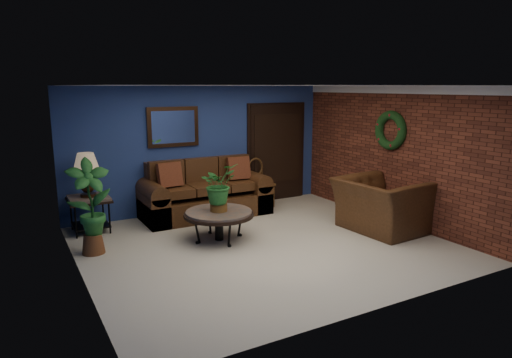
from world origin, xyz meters
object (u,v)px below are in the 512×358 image
end_table (89,205)px  armchair (381,205)px  sofa (204,197)px  table_lamp (87,170)px  coffee_table (219,214)px  side_chair (259,179)px

end_table → armchair: (4.45, -2.41, -0.02)m
sofa → armchair: bearing=-46.8°
sofa → table_lamp: (-2.15, -0.04, 0.74)m
coffee_table → end_table: size_ratio=1.67×
side_chair → armchair: side_chair is taller
coffee_table → side_chair: bearing=43.6°
table_lamp → side_chair: bearing=1.2°
coffee_table → end_table: bearing=140.0°
end_table → side_chair: bearing=1.2°
coffee_table → armchair: 2.83m
sofa → end_table: bearing=-178.9°
table_lamp → sofa: bearing=1.1°
table_lamp → end_table: bearing=180.0°
end_table → side_chair: 3.42m
end_table → side_chair: size_ratio=0.67×
end_table → armchair: size_ratio=0.49×
armchair → table_lamp: bearing=58.1°
sofa → coffee_table: sofa is taller
coffee_table → side_chair: 2.27m
armchair → end_table: bearing=58.1°
side_chair → armchair: 2.70m
sofa → coffee_table: 1.58m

